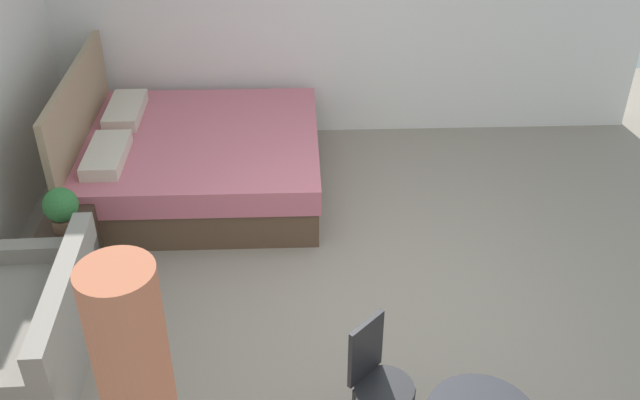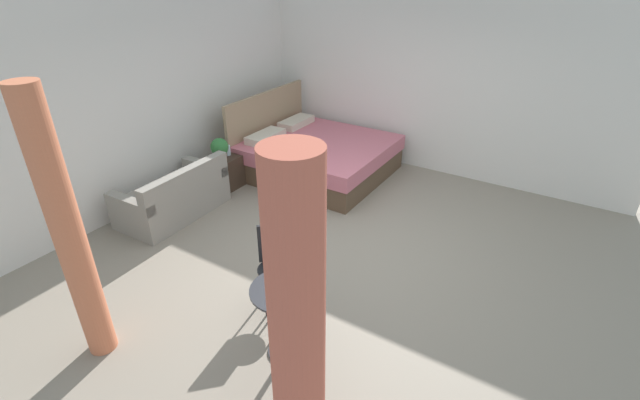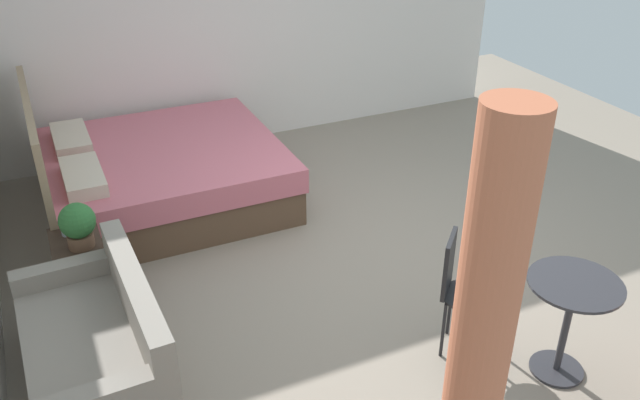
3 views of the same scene
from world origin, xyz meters
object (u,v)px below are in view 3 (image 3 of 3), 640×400
(nightstand, at_px, (81,268))
(potted_plant, at_px, (78,224))
(bed, at_px, (158,174))
(cafe_chair_near_window, at_px, (458,284))
(couch, at_px, (98,348))
(balcony_table, at_px, (569,311))
(vase, at_px, (67,225))

(nightstand, height_order, potted_plant, potted_plant)
(potted_plant, bearing_deg, nightstand, 20.89)
(bed, height_order, nightstand, bed)
(cafe_chair_near_window, bearing_deg, couch, 73.03)
(potted_plant, xyz_separation_m, balcony_table, (-2.11, -2.75, -0.19))
(balcony_table, distance_m, cafe_chair_near_window, 0.72)
(balcony_table, bearing_deg, nightstand, 51.59)
(bed, bearing_deg, balcony_table, -151.10)
(cafe_chair_near_window, bearing_deg, bed, 25.34)
(nightstand, bearing_deg, cafe_chair_near_window, -126.81)
(bed, distance_m, couch, 2.42)
(bed, bearing_deg, couch, 158.17)
(vase, xyz_separation_m, balcony_table, (-2.33, -2.82, -0.08))
(couch, distance_m, balcony_table, 3.06)
(cafe_chair_near_window, bearing_deg, potted_plant, 54.38)
(couch, distance_m, vase, 1.17)
(vase, relative_size, balcony_table, 0.21)
(bed, xyz_separation_m, cafe_chair_near_window, (-2.94, -1.39, 0.22))
(nightstand, relative_size, vase, 3.52)
(potted_plant, bearing_deg, bed, -32.13)
(nightstand, bearing_deg, couch, 178.97)
(potted_plant, xyz_separation_m, cafe_chair_near_window, (-1.60, -2.24, -0.16))
(balcony_table, xyz_separation_m, cafe_chair_near_window, (0.51, 0.51, 0.03))
(vase, bearing_deg, couch, -179.30)
(nightstand, bearing_deg, bed, -35.35)
(nightstand, distance_m, potted_plant, 0.46)
(couch, relative_size, potted_plant, 4.25)
(bed, bearing_deg, vase, 140.86)
(vase, bearing_deg, cafe_chair_near_window, -128.31)
(balcony_table, relative_size, cafe_chair_near_window, 0.82)
(couch, bearing_deg, potted_plant, -3.57)
(balcony_table, bearing_deg, cafe_chair_near_window, 45.26)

